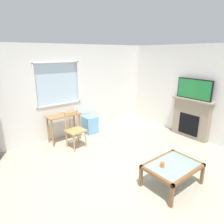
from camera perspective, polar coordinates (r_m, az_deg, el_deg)
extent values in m
cube|color=#B2A893|center=(4.04, 3.33, -18.04)|extent=(6.55, 6.07, 0.02)
cube|color=silver|center=(5.76, -13.56, -2.07)|extent=(5.55, 0.12, 0.94)
cube|color=silver|center=(5.45, -14.93, 16.25)|extent=(5.55, 0.12, 0.44)
cube|color=silver|center=(6.34, -0.71, 9.75)|extent=(2.31, 0.12, 1.13)
cube|color=silver|center=(5.47, -15.65, 7.95)|extent=(1.20, 0.02, 1.13)
cube|color=white|center=(5.51, -14.91, 2.25)|extent=(1.26, 0.06, 0.03)
cube|color=white|center=(5.35, -15.82, 13.68)|extent=(1.26, 0.06, 0.03)
cube|color=white|center=(5.20, -21.45, 6.97)|extent=(0.03, 0.06, 1.13)
cube|color=white|center=(5.66, -9.73, 8.63)|extent=(0.03, 0.06, 1.13)
cube|color=silver|center=(5.71, 25.44, 4.73)|extent=(0.12, 5.27, 2.50)
cube|color=#A37547|center=(5.30, -13.89, -0.84)|extent=(0.86, 0.39, 0.03)
cylinder|color=#A37547|center=(5.17, -16.77, -5.94)|extent=(0.04, 0.04, 0.71)
cylinder|color=#A37547|center=(5.46, -9.32, -4.15)|extent=(0.04, 0.04, 0.71)
cylinder|color=#A37547|center=(5.42, -17.94, -4.94)|extent=(0.04, 0.04, 0.71)
cylinder|color=#A37547|center=(5.70, -10.77, -3.29)|extent=(0.04, 0.04, 0.71)
cube|color=tan|center=(4.95, -10.43, -5.31)|extent=(0.46, 0.44, 0.04)
cylinder|color=tan|center=(4.84, -10.89, -8.92)|extent=(0.04, 0.04, 0.43)
cylinder|color=tan|center=(5.01, -7.63, -7.81)|extent=(0.04, 0.04, 0.43)
cylinder|color=tan|center=(5.08, -12.91, -7.71)|extent=(0.04, 0.04, 0.43)
cylinder|color=tan|center=(5.25, -9.74, -6.71)|extent=(0.04, 0.04, 0.43)
cylinder|color=tan|center=(4.91, -13.26, -2.85)|extent=(0.04, 0.04, 0.45)
cylinder|color=tan|center=(5.08, -10.00, -1.97)|extent=(0.04, 0.04, 0.45)
cube|color=tan|center=(4.94, -11.74, -0.26)|extent=(0.36, 0.07, 0.06)
cylinder|color=tan|center=(4.95, -12.60, -3.00)|extent=(0.02, 0.02, 0.35)
cylinder|color=tan|center=(5.01, -11.58, -2.72)|extent=(0.02, 0.02, 0.35)
cylinder|color=tan|center=(5.06, -10.59, -2.45)|extent=(0.02, 0.02, 0.35)
cube|color=#72ADDB|center=(5.87, -6.39, -3.58)|extent=(0.35, 0.40, 0.50)
cube|color=gray|center=(5.87, 21.83, -1.89)|extent=(0.18, 1.02, 1.05)
cube|color=black|center=(5.83, 21.21, -3.36)|extent=(0.03, 0.56, 0.58)
cube|color=gray|center=(5.71, 22.33, 3.27)|extent=(0.26, 1.12, 0.04)
cube|color=black|center=(5.65, 22.66, 6.12)|extent=(0.05, 0.96, 0.54)
cube|color=#237F3D|center=(5.63, 22.51, 6.09)|extent=(0.01, 0.91, 0.49)
cube|color=#8C9E99|center=(3.74, 17.14, -14.46)|extent=(0.86, 0.60, 0.02)
cube|color=brown|center=(3.61, 21.47, -16.45)|extent=(0.96, 0.05, 0.05)
cube|color=brown|center=(3.91, 13.15, -12.92)|extent=(0.96, 0.05, 0.05)
cube|color=brown|center=(3.44, 12.53, -17.48)|extent=(0.05, 0.70, 0.05)
cube|color=brown|center=(4.09, 20.87, -12.21)|extent=(0.05, 0.70, 0.05)
cube|color=brown|center=(3.41, 16.82, -22.46)|extent=(0.05, 0.05, 0.36)
cube|color=brown|center=(4.07, 24.57, -16.21)|extent=(0.05, 0.05, 0.36)
cube|color=brown|center=(3.72, 8.29, -18.05)|extent=(0.05, 0.05, 0.36)
cube|color=brown|center=(4.34, 16.85, -13.16)|extent=(0.05, 0.05, 0.36)
cylinder|color=orange|center=(3.61, 14.32, -14.44)|extent=(0.07, 0.07, 0.09)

